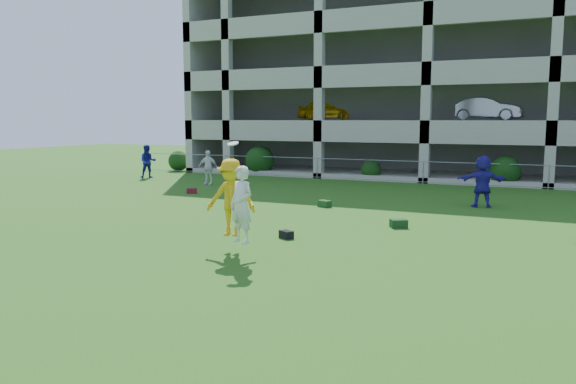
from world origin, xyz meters
The scene contains 12 objects.
ground centered at (0.00, 0.00, 0.00)m, with size 100.00×100.00×0.00m, color #235114.
bystander_a centered at (-15.00, 15.26, 0.95)m, with size 0.92×0.72×1.90m, color navy.
bystander_b centered at (-9.99, 13.82, 0.89)m, with size 1.04×0.43×1.78m, color white.
bystander_d centered at (3.67, 11.85, 1.00)m, with size 1.85×0.59×1.99m, color #2B219A.
bag_black_b centered at (-0.73, 3.51, 0.11)m, with size 0.40×0.25×0.22m, color black.
bag_green_c centered at (1.78, 6.42, 0.13)m, with size 0.50×0.35×0.26m, color #123316.
bag_red_f centered at (-8.74, 10.52, 0.12)m, with size 0.45×0.28×0.24m, color #5D170F.
bag_green_g centered at (-1.83, 9.37, 0.12)m, with size 0.50×0.30×0.25m, color #183D16.
frisbee_contest centered at (-1.18, 1.34, 1.38)m, with size 1.83×1.59×2.42m.
parking_garage centered at (-0.01, 27.70, 6.01)m, with size 30.00×14.00×12.00m.
fence centered at (0.00, 19.00, 0.61)m, with size 36.06×0.06×1.20m.
shrub_row centered at (4.59, 19.70, 1.51)m, with size 34.38×2.52×3.50m.
Camera 1 is at (5.85, -10.62, 3.34)m, focal length 35.00 mm.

